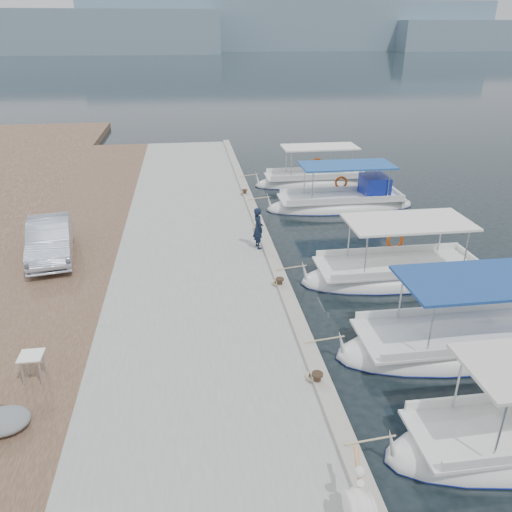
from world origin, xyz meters
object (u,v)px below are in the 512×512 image
at_px(fishing_caique_d, 342,204).
at_px(fishing_caique_e, 315,182).
at_px(parked_car, 50,239).
at_px(pelican, 360,506).
at_px(fishing_caique_c, 397,275).
at_px(fisherman, 258,228).
at_px(fishing_caique_b, 467,345).

relative_size(fishing_caique_d, fishing_caique_e, 1.08).
distance_m(fishing_caique_e, parked_car, 15.75).
xyz_separation_m(fishing_caique_d, pelican, (-5.10, -17.70, 0.85)).
xyz_separation_m(fishing_caique_c, fisherman, (-4.77, 2.34, 1.19)).
xyz_separation_m(fishing_caique_e, parked_car, (-12.50, -9.52, 1.08)).
bearing_deg(fishing_caique_b, fishing_caique_c, 93.42).
bearing_deg(fishing_caique_d, fishing_caique_c, -92.45).
xyz_separation_m(fishing_caique_c, fishing_caique_d, (0.34, 7.90, 0.06)).
xyz_separation_m(fishing_caique_c, fishing_caique_e, (-0.04, 12.11, 0.00)).
xyz_separation_m(fishing_caique_d, fishing_caique_e, (-0.38, 4.21, -0.06)).
bearing_deg(fishing_caique_b, fishing_caique_d, 89.67).
height_order(fishing_caique_d, fisherman, fishing_caique_d).
relative_size(fishing_caique_d, pelican, 5.62).
bearing_deg(fisherman, parked_car, 76.76).
height_order(fishing_caique_b, pelican, fishing_caique_b).
bearing_deg(fishing_caique_b, parked_car, 151.19).
height_order(fishing_caique_e, fisherman, fishing_caique_e).
distance_m(fishing_caique_c, pelican, 10.94).
relative_size(fishing_caique_c, fishing_caique_e, 1.01).
relative_size(fishing_caique_b, fisherman, 4.71).
relative_size(fishing_caique_d, parked_car, 1.79).
height_order(pelican, fisherman, fisherman).
bearing_deg(fishing_caique_e, fishing_caique_b, -88.94).
bearing_deg(parked_car, fishing_caique_b, -39.15).
relative_size(fishing_caique_e, pelican, 5.22).
xyz_separation_m(fishing_caique_b, fishing_caique_c, (-0.27, 4.46, 0.00)).
bearing_deg(fisherman, fishing_caique_e, -37.27).
xyz_separation_m(pelican, parked_car, (-7.78, 12.39, 0.16)).
distance_m(fishing_caique_c, fishing_caique_d, 7.91).
bearing_deg(fishing_caique_e, fishing_caique_c, -89.81).
height_order(fishing_caique_d, parked_car, fishing_caique_d).
relative_size(fishing_caique_c, fishing_caique_d, 0.94).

